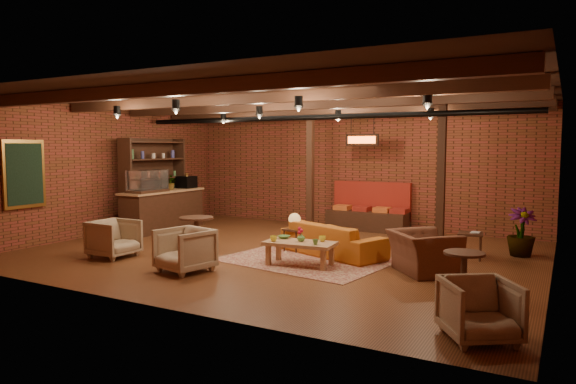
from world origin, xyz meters
The scene contains 29 objects.
floor centered at (0.00, 0.00, 0.00)m, with size 10.00×10.00×0.00m, color #3E200F.
ceiling centered at (0.00, 0.00, 3.20)m, with size 10.00×8.00×0.02m, color black.
wall_back centered at (0.00, 4.00, 1.60)m, with size 10.00×0.02×3.20m, color brown.
wall_front centered at (0.00, -4.00, 1.60)m, with size 10.00×0.02×3.20m, color brown.
wall_left centered at (-5.00, 0.00, 1.60)m, with size 0.02×8.00×3.20m, color brown.
wall_right centered at (5.00, 0.00, 1.60)m, with size 0.02×8.00×3.20m, color brown.
ceiling_beams centered at (0.00, 0.00, 3.08)m, with size 9.80×6.40×0.22m, color black, non-canonical shape.
ceiling_pipe centered at (0.00, 1.60, 2.85)m, with size 0.12×0.12×9.60m, color black.
post_left centered at (-0.60, 2.60, 1.60)m, with size 0.16×0.16×3.20m, color black.
post_right centered at (2.80, 2.00, 1.60)m, with size 0.16×0.16×3.20m, color black.
service_counter centered at (-4.10, 1.00, 0.80)m, with size 0.80×2.50×1.60m, color black, non-canonical shape.
plant_counter centered at (-4.00, 1.20, 1.22)m, with size 0.35×0.39×0.30m, color #337F33.
shelving_hutch centered at (-4.50, 1.10, 1.20)m, with size 0.52×2.00×2.40m, color black, non-canonical shape.
chalkboard_menu centered at (-4.93, -2.30, 1.60)m, with size 0.08×0.96×1.46m, color black.
banquette centered at (0.60, 3.55, 0.50)m, with size 2.10×0.70×1.00m, color maroon, non-canonical shape.
service_sign centered at (0.60, 3.10, 2.35)m, with size 0.86×0.06×0.30m, color #FF5C19.
ceiling_spotlights centered at (0.00, 0.00, 2.86)m, with size 6.40×4.40×0.28m, color black, non-canonical shape.
rug centered at (0.82, -0.41, 0.01)m, with size 3.02×2.31×0.01m, color maroon.
sofa centered at (1.07, 0.24, 0.33)m, with size 2.24×0.87×0.65m, color #A65317.
coffee_table centered at (0.90, -0.88, 0.39)m, with size 1.34×0.75×0.69m.
side_table_lamp centered at (0.21, 0.22, 0.61)m, with size 0.44×0.44×0.80m.
round_table_left centered at (-1.51, -0.85, 0.50)m, with size 0.71×0.71×0.73m.
armchair_a centered at (-2.65, -2.00, 0.41)m, with size 0.79×0.74×0.82m, color #BDB592.
armchair_b centered at (-0.63, -2.27, 0.42)m, with size 0.82×0.77×0.84m, color #BDB592.
armchair_right centered at (3.04, -0.37, 0.48)m, with size 1.11×0.72×0.97m, color brown.
side_table_book centered at (3.56, 1.22, 0.48)m, with size 0.51×0.51×0.54m.
round_table_right centered at (3.92, -1.59, 0.45)m, with size 0.58×0.58×0.68m.
armchair_far centered at (4.36, -3.18, 0.38)m, with size 0.75×0.70×0.77m, color #BDB592.
plant_tall centered at (4.40, 1.96, 1.45)m, with size 1.62×1.62×2.90m, color #4C7F4C.
Camera 1 is at (5.17, -9.12, 2.17)m, focal length 32.00 mm.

